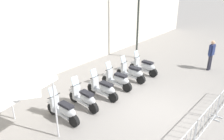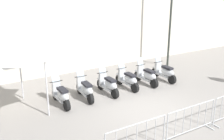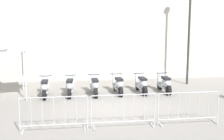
# 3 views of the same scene
# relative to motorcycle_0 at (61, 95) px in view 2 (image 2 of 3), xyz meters

# --- Properties ---
(ground_plane) EXTENTS (120.00, 120.00, 0.00)m
(ground_plane) POSITION_rel_motorcycle_0_xyz_m (2.26, -2.74, -0.45)
(ground_plane) COLOR gray
(motorcycle_0) EXTENTS (0.67, 1.72, 1.24)m
(motorcycle_0) POSITION_rel_motorcycle_0_xyz_m (0.00, 0.00, 0.00)
(motorcycle_0) COLOR black
(motorcycle_0) RESTS_ON ground
(motorcycle_1) EXTENTS (0.75, 1.70, 1.24)m
(motorcycle_1) POSITION_rel_motorcycle_0_xyz_m (1.10, -0.17, 0.00)
(motorcycle_1) COLOR black
(motorcycle_1) RESTS_ON ground
(motorcycle_2) EXTENTS (0.67, 1.71, 1.24)m
(motorcycle_2) POSITION_rel_motorcycle_0_xyz_m (2.18, -0.43, 0.00)
(motorcycle_2) COLOR black
(motorcycle_2) RESTS_ON ground
(motorcycle_3) EXTENTS (0.65, 1.72, 1.24)m
(motorcycle_3) POSITION_rel_motorcycle_0_xyz_m (3.30, -0.56, 0.00)
(motorcycle_3) COLOR black
(motorcycle_3) RESTS_ON ground
(motorcycle_4) EXTENTS (0.66, 1.72, 1.24)m
(motorcycle_4) POSITION_rel_motorcycle_0_xyz_m (4.38, -0.81, 0.00)
(motorcycle_4) COLOR black
(motorcycle_4) RESTS_ON ground
(motorcycle_5) EXTENTS (0.66, 1.72, 1.24)m
(motorcycle_5) POSITION_rel_motorcycle_0_xyz_m (5.46, -1.08, 0.00)
(motorcycle_5) COLOR black
(motorcycle_5) RESTS_ON ground
(barrier_segment_0) EXTENTS (2.02, 0.83, 1.07)m
(barrier_segment_0) POSITION_rel_motorcycle_0_xyz_m (-0.28, -4.33, 0.07)
(barrier_segment_0) COLOR #B2B5B7
(barrier_segment_0) RESTS_ON ground
(barrier_segment_1) EXTENTS (2.02, 0.83, 1.07)m
(barrier_segment_1) POSITION_rel_motorcycle_0_xyz_m (1.83, -4.78, 0.07)
(barrier_segment_1) COLOR #B2B5B7
(barrier_segment_1) RESTS_ON ground
(street_lamp) EXTENTS (0.36, 0.36, 6.09)m
(street_lamp) POSITION_rel_motorcycle_0_xyz_m (7.70, 0.34, 3.20)
(street_lamp) COLOR #2D332D
(street_lamp) RESTS_ON ground
(canopy_tent) EXTENTS (2.41, 2.41, 2.91)m
(canopy_tent) POSITION_rel_motorcycle_0_xyz_m (-1.92, 0.66, 2.06)
(canopy_tent) COLOR silver
(canopy_tent) RESTS_ON ground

